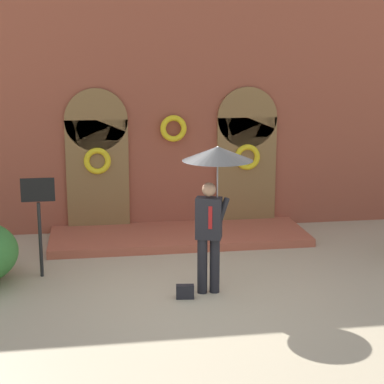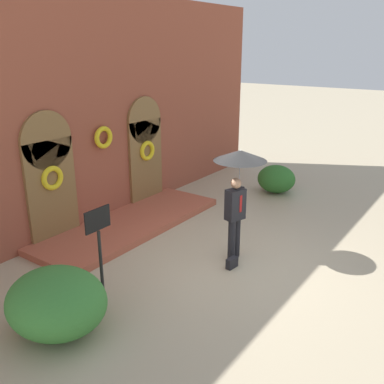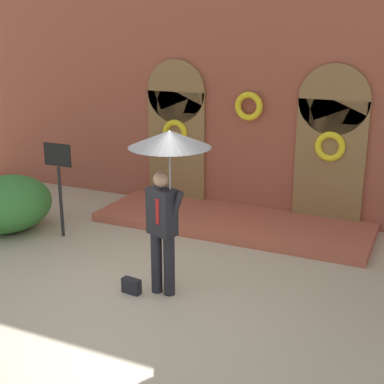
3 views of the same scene
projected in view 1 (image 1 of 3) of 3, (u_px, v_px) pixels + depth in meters
The scene contains 5 objects.
ground_plane at pixel (205, 295), 10.19m from camera, with size 80.00×80.00×0.00m, color tan.
building_facade at pixel (171, 104), 13.62m from camera, with size 14.00×2.30×5.60m.
person_with_umbrella at pixel (215, 175), 9.89m from camera, with size 1.10×1.10×2.36m.
handbag at pixel (185, 292), 10.01m from camera, with size 0.28×0.12×0.22m, color black.
sign_post at pixel (39, 211), 10.78m from camera, with size 0.56×0.06×1.72m.
Camera 1 is at (-1.68, -9.45, 3.79)m, focal length 60.00 mm.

